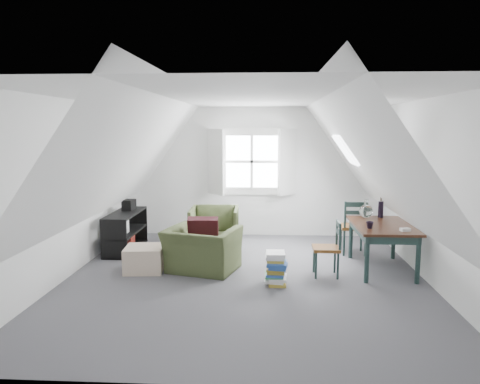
# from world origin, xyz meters

# --- Properties ---
(floor) EXTENTS (5.50, 5.50, 0.00)m
(floor) POSITION_xyz_m (0.00, 0.00, 0.00)
(floor) COLOR #4E4D52
(floor) RESTS_ON ground
(ceiling) EXTENTS (5.50, 5.50, 0.00)m
(ceiling) POSITION_xyz_m (0.00, 0.00, 2.50)
(ceiling) COLOR white
(ceiling) RESTS_ON wall_back
(wall_back) EXTENTS (5.00, 0.00, 5.00)m
(wall_back) POSITION_xyz_m (0.00, 2.75, 1.25)
(wall_back) COLOR white
(wall_back) RESTS_ON ground
(wall_front) EXTENTS (5.00, 0.00, 5.00)m
(wall_front) POSITION_xyz_m (0.00, -2.75, 1.25)
(wall_front) COLOR white
(wall_front) RESTS_ON ground
(wall_left) EXTENTS (0.00, 5.50, 5.50)m
(wall_left) POSITION_xyz_m (-2.50, 0.00, 1.25)
(wall_left) COLOR white
(wall_left) RESTS_ON ground
(wall_right) EXTENTS (0.00, 5.50, 5.50)m
(wall_right) POSITION_xyz_m (2.50, 0.00, 1.25)
(wall_right) COLOR white
(wall_right) RESTS_ON ground
(slope_left) EXTENTS (3.19, 5.50, 4.48)m
(slope_left) POSITION_xyz_m (-1.55, 0.00, 1.78)
(slope_left) COLOR white
(slope_left) RESTS_ON wall_left
(slope_right) EXTENTS (3.19, 5.50, 4.48)m
(slope_right) POSITION_xyz_m (1.55, 0.00, 1.78)
(slope_right) COLOR white
(slope_right) RESTS_ON wall_right
(dormer_window) EXTENTS (1.71, 0.35, 1.30)m
(dormer_window) POSITION_xyz_m (0.00, 2.68, 1.45)
(dormer_window) COLOR white
(dormer_window) RESTS_ON wall_back
(skylight) EXTENTS (0.35, 0.75, 0.47)m
(skylight) POSITION_xyz_m (1.55, 1.30, 1.75)
(skylight) COLOR white
(skylight) RESTS_ON slope_right
(armchair_near) EXTENTS (1.20, 1.11, 0.65)m
(armchair_near) POSITION_xyz_m (-0.65, 0.33, 0.00)
(armchair_near) COLOR #3C4627
(armchair_near) RESTS_ON floor
(armchair_far) EXTENTS (0.83, 0.86, 0.76)m
(armchair_far) POSITION_xyz_m (-0.60, 1.52, 0.00)
(armchair_far) COLOR #3C4627
(armchair_far) RESTS_ON floor
(throw_pillow) EXTENTS (0.46, 0.27, 0.47)m
(throw_pillow) POSITION_xyz_m (-0.65, 0.48, 0.56)
(throw_pillow) COLOR #3A0F16
(throw_pillow) RESTS_ON armchair_near
(ottoman) EXTENTS (0.59, 0.59, 0.36)m
(ottoman) POSITION_xyz_m (-1.50, 0.29, 0.18)
(ottoman) COLOR #C6AD94
(ottoman) RESTS_ON floor
(dining_table) EXTENTS (0.83, 1.38, 0.69)m
(dining_table) POSITION_xyz_m (2.00, 0.55, 0.60)
(dining_table) COLOR #311B11
(dining_table) RESTS_ON floor
(demijohn) EXTENTS (0.21, 0.21, 0.29)m
(demijohn) POSITION_xyz_m (1.85, 1.00, 0.81)
(demijohn) COLOR silver
(demijohn) RESTS_ON dining_table
(vase_twigs) EXTENTS (0.08, 0.09, 0.64)m
(vase_twigs) POSITION_xyz_m (2.10, 1.10, 0.83)
(vase_twigs) COLOR black
(vase_twigs) RESTS_ON dining_table
(cup) EXTENTS (0.12, 0.12, 0.10)m
(cup) POSITION_xyz_m (1.75, 0.25, 0.69)
(cup) COLOR black
(cup) RESTS_ON dining_table
(paper_box) EXTENTS (0.14, 0.11, 0.04)m
(paper_box) POSITION_xyz_m (2.20, 0.10, 0.71)
(paper_box) COLOR white
(paper_box) RESTS_ON dining_table
(dining_chair_far) EXTENTS (0.43, 0.43, 0.91)m
(dining_chair_far) POSITION_xyz_m (1.74, 1.41, 0.48)
(dining_chair_far) COLOR brown
(dining_chair_far) RESTS_ON floor
(dining_chair_near) EXTENTS (0.37, 0.37, 0.79)m
(dining_chair_near) POSITION_xyz_m (1.17, 0.21, 0.41)
(dining_chair_near) COLOR brown
(dining_chair_near) RESTS_ON floor
(media_shelf) EXTENTS (0.43, 1.29, 0.66)m
(media_shelf) POSITION_xyz_m (-2.14, 1.42, 0.30)
(media_shelf) COLOR black
(media_shelf) RESTS_ON floor
(electronics_box) EXTENTS (0.21, 0.27, 0.20)m
(electronics_box) POSITION_xyz_m (-2.14, 1.71, 0.74)
(electronics_box) COLOR black
(electronics_box) RESTS_ON media_shelf
(magazine_stack) EXTENTS (0.33, 0.39, 0.44)m
(magazine_stack) POSITION_xyz_m (0.43, -0.20, 0.22)
(magazine_stack) COLOR #B29933
(magazine_stack) RESTS_ON floor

